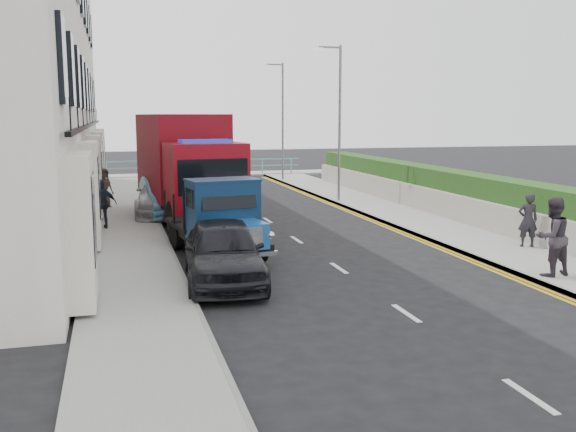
# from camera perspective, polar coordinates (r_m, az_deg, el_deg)

# --- Properties ---
(ground) EXTENTS (120.00, 120.00, 0.00)m
(ground) POSITION_cam_1_polar(r_m,az_deg,el_deg) (15.02, 7.14, -6.36)
(ground) COLOR black
(ground) RESTS_ON ground
(pavement_west) EXTENTS (2.40, 38.00, 0.12)m
(pavement_west) POSITION_cam_1_polar(r_m,az_deg,el_deg) (22.72, -14.10, -1.19)
(pavement_west) COLOR gray
(pavement_west) RESTS_ON ground
(pavement_east) EXTENTS (2.60, 38.00, 0.12)m
(pavement_east) POSITION_cam_1_polar(r_m,az_deg,el_deg) (25.18, 10.52, -0.09)
(pavement_east) COLOR gray
(pavement_east) RESTS_ON ground
(promenade) EXTENTS (30.00, 2.50, 0.12)m
(promenade) POSITION_cam_1_polar(r_m,az_deg,el_deg) (42.92, -7.76, 3.66)
(promenade) COLOR gray
(promenade) RESTS_ON ground
(sea_plane) EXTENTS (120.00, 120.00, 0.00)m
(sea_plane) POSITION_cam_1_polar(r_m,az_deg,el_deg) (73.70, -10.96, 5.70)
(sea_plane) COLOR slate
(sea_plane) RESTS_ON ground
(garden_east) EXTENTS (1.45, 28.00, 1.75)m
(garden_east) POSITION_cam_1_polar(r_m,az_deg,el_deg) (25.95, 14.38, 1.91)
(garden_east) COLOR #B2AD9E
(garden_east) RESTS_ON ground
(seafront_railing) EXTENTS (13.00, 0.08, 1.11)m
(seafront_railing) POSITION_cam_1_polar(r_m,az_deg,el_deg) (42.08, -7.63, 4.27)
(seafront_railing) COLOR #59B2A5
(seafront_railing) RESTS_ON ground
(lamp_mid) EXTENTS (1.23, 0.18, 7.00)m
(lamp_mid) POSITION_cam_1_polar(r_m,az_deg,el_deg) (29.06, 4.39, 9.01)
(lamp_mid) COLOR slate
(lamp_mid) RESTS_ON ground
(lamp_far) EXTENTS (1.23, 0.18, 7.00)m
(lamp_far) POSITION_cam_1_polar(r_m,az_deg,el_deg) (38.63, -0.65, 9.01)
(lamp_far) COLOR slate
(lamp_far) RESTS_ON ground
(bedford_lorry) EXTENTS (2.53, 4.87, 2.21)m
(bedford_lorry) POSITION_cam_1_polar(r_m,az_deg,el_deg) (17.71, -5.95, -0.63)
(bedford_lorry) COLOR black
(bedford_lorry) RESTS_ON ground
(red_lorry) EXTENTS (3.36, 7.84, 3.99)m
(red_lorry) POSITION_cam_1_polar(r_m,az_deg,el_deg) (24.60, -9.06, 4.58)
(red_lorry) COLOR black
(red_lorry) RESTS_ON ground
(parked_car_front) EXTENTS (2.20, 4.61, 1.52)m
(parked_car_front) POSITION_cam_1_polar(r_m,az_deg,el_deg) (15.26, -5.76, -3.15)
(parked_car_front) COLOR black
(parked_car_front) RESTS_ON ground
(parked_car_mid) EXTENTS (1.99, 4.81, 1.55)m
(parked_car_mid) POSITION_cam_1_polar(r_m,az_deg,el_deg) (25.65, -10.74, 1.67)
(parked_car_mid) COLOR #528FB1
(parked_car_mid) RESTS_ON ground
(parked_car_rear) EXTENTS (2.77, 5.64, 1.58)m
(parked_car_rear) POSITION_cam_1_polar(r_m,az_deg,el_deg) (26.09, -10.82, 1.82)
(parked_car_rear) COLOR #ABABAF
(parked_car_rear) RESTS_ON ground
(seafront_car_left) EXTENTS (3.11, 5.06, 1.31)m
(seafront_car_left) POSITION_cam_1_polar(r_m,az_deg,el_deg) (40.74, -9.13, 4.18)
(seafront_car_left) COLOR black
(seafront_car_left) RESTS_ON ground
(seafront_car_right) EXTENTS (1.86, 4.46, 1.51)m
(seafront_car_right) POSITION_cam_1_polar(r_m,az_deg,el_deg) (36.83, -5.35, 3.92)
(seafront_car_right) COLOR #9E9EA2
(seafront_car_right) RESTS_ON ground
(pedestrian_east_near) EXTENTS (0.67, 0.54, 1.59)m
(pedestrian_east_near) POSITION_cam_1_polar(r_m,az_deg,el_deg) (20.06, 20.54, -0.33)
(pedestrian_east_near) COLOR black
(pedestrian_east_near) RESTS_ON pavement_east
(pedestrian_east_far) EXTENTS (1.00, 0.82, 1.90)m
(pedestrian_east_far) POSITION_cam_1_polar(r_m,az_deg,el_deg) (16.60, 22.43, -1.71)
(pedestrian_east_far) COLOR #322B35
(pedestrian_east_far) RESTS_ON pavement_east
(pedestrian_west_near) EXTENTS (1.03, 0.54, 1.68)m
(pedestrian_west_near) POSITION_cam_1_polar(r_m,az_deg,el_deg) (22.73, -16.21, 1.03)
(pedestrian_west_near) COLOR black
(pedestrian_west_near) RESTS_ON pavement_west
(pedestrian_west_far) EXTENTS (0.97, 0.89, 1.66)m
(pedestrian_west_far) POSITION_cam_1_polar(r_m,az_deg,el_deg) (28.01, -16.06, 2.44)
(pedestrian_west_far) COLOR #392F29
(pedestrian_west_far) RESTS_ON pavement_west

